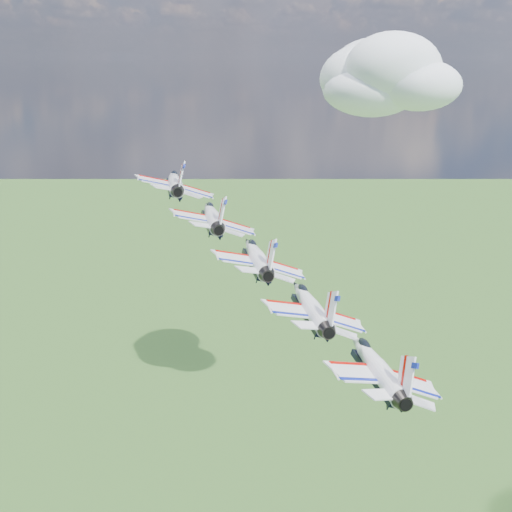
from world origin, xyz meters
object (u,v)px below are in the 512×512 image
(jet_0, at_px, (175,182))
(jet_4, at_px, (375,365))
(jet_3, at_px, (309,305))
(jet_2, at_px, (256,256))
(jet_1, at_px, (212,216))

(jet_0, relative_size, jet_4, 1.00)
(jet_3, xyz_separation_m, jet_4, (7.76, -6.96, -2.97))
(jet_0, distance_m, jet_2, 21.67)
(jet_4, bearing_deg, jet_3, 114.46)
(jet_1, height_order, jet_2, jet_1)
(jet_1, height_order, jet_3, jet_1)
(jet_0, xyz_separation_m, jet_4, (31.03, -27.83, -11.90))
(jet_0, xyz_separation_m, jet_2, (15.51, -13.91, -5.95))
(jet_1, bearing_deg, jet_0, 114.46)
(jet_3, bearing_deg, jet_0, 114.46)
(jet_0, height_order, jet_2, jet_0)
(jet_1, bearing_deg, jet_3, -65.54)
(jet_2, height_order, jet_4, jet_2)
(jet_0, relative_size, jet_2, 1.00)
(jet_2, bearing_deg, jet_4, -65.54)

